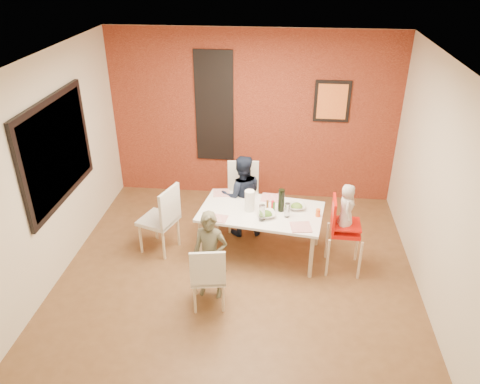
# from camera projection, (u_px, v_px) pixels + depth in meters

# --- Properties ---
(ground) EXTENTS (4.50, 4.50, 0.00)m
(ground) POSITION_uv_depth(u_px,v_px,m) (238.00, 275.00, 6.00)
(ground) COLOR brown
(ground) RESTS_ON ground
(ceiling) EXTENTS (4.50, 4.50, 0.02)m
(ceiling) POSITION_uv_depth(u_px,v_px,m) (237.00, 62.00, 4.72)
(ceiling) COLOR silver
(ceiling) RESTS_ON wall_back
(wall_back) EXTENTS (4.50, 0.02, 2.70)m
(wall_back) POSITION_uv_depth(u_px,v_px,m) (253.00, 117.00, 7.33)
(wall_back) COLOR beige
(wall_back) RESTS_ON ground
(wall_front) EXTENTS (4.50, 0.02, 2.70)m
(wall_front) POSITION_uv_depth(u_px,v_px,m) (204.00, 321.00, 3.39)
(wall_front) COLOR beige
(wall_front) RESTS_ON ground
(wall_left) EXTENTS (0.02, 4.50, 2.70)m
(wall_left) POSITION_uv_depth(u_px,v_px,m) (50.00, 172.00, 5.56)
(wall_left) COLOR beige
(wall_left) RESTS_ON ground
(wall_right) EXTENTS (0.02, 4.50, 2.70)m
(wall_right) POSITION_uv_depth(u_px,v_px,m) (440.00, 191.00, 5.16)
(wall_right) COLOR beige
(wall_right) RESTS_ON ground
(brick_accent_wall) EXTENTS (4.50, 0.02, 2.70)m
(brick_accent_wall) POSITION_uv_depth(u_px,v_px,m) (253.00, 117.00, 7.32)
(brick_accent_wall) COLOR maroon
(brick_accent_wall) RESTS_ON ground
(picture_window_frame) EXTENTS (0.05, 1.70, 1.30)m
(picture_window_frame) POSITION_uv_depth(u_px,v_px,m) (57.00, 151.00, 5.64)
(picture_window_frame) COLOR black
(picture_window_frame) RESTS_ON wall_left
(picture_window_pane) EXTENTS (0.02, 1.55, 1.15)m
(picture_window_pane) POSITION_uv_depth(u_px,v_px,m) (58.00, 151.00, 5.64)
(picture_window_pane) COLOR black
(picture_window_pane) RESTS_ON wall_left
(glassblock_strip) EXTENTS (0.55, 0.03, 1.70)m
(glassblock_strip) POSITION_uv_depth(u_px,v_px,m) (214.00, 107.00, 7.29)
(glassblock_strip) COLOR silver
(glassblock_strip) RESTS_ON wall_back
(glassblock_surround) EXTENTS (0.60, 0.03, 1.76)m
(glassblock_surround) POSITION_uv_depth(u_px,v_px,m) (214.00, 107.00, 7.28)
(glassblock_surround) COLOR black
(glassblock_surround) RESTS_ON wall_back
(art_print_frame) EXTENTS (0.54, 0.03, 0.64)m
(art_print_frame) POSITION_uv_depth(u_px,v_px,m) (332.00, 101.00, 7.05)
(art_print_frame) COLOR black
(art_print_frame) RESTS_ON wall_back
(art_print_canvas) EXTENTS (0.44, 0.01, 0.54)m
(art_print_canvas) POSITION_uv_depth(u_px,v_px,m) (332.00, 102.00, 7.03)
(art_print_canvas) COLOR orange
(art_print_canvas) RESTS_ON wall_back
(dining_table) EXTENTS (1.70, 1.10, 0.66)m
(dining_table) POSITION_uv_depth(u_px,v_px,m) (261.00, 214.00, 6.16)
(dining_table) COLOR white
(dining_table) RESTS_ON ground
(chair_near) EXTENTS (0.45, 0.45, 0.85)m
(chair_near) POSITION_uv_depth(u_px,v_px,m) (208.00, 275.00, 5.25)
(chair_near) COLOR beige
(chair_near) RESTS_ON ground
(chair_far) EXTENTS (0.48, 0.48, 0.98)m
(chair_far) POSITION_uv_depth(u_px,v_px,m) (243.00, 191.00, 6.85)
(chair_far) COLOR silver
(chair_far) RESTS_ON ground
(chair_left) EXTENTS (0.57, 0.57, 0.98)m
(chair_left) POSITION_uv_depth(u_px,v_px,m) (163.00, 216.00, 6.23)
(chair_left) COLOR silver
(chair_left) RESTS_ON ground
(high_chair) EXTENTS (0.44, 0.44, 1.02)m
(high_chair) POSITION_uv_depth(u_px,v_px,m) (342.00, 228.00, 5.86)
(high_chair) COLOR red
(high_chair) RESTS_ON ground
(child_near) EXTENTS (0.43, 0.30, 1.13)m
(child_near) POSITION_uv_depth(u_px,v_px,m) (210.00, 256.00, 5.42)
(child_near) COLOR brown
(child_near) RESTS_ON ground
(child_far) EXTENTS (0.67, 0.57, 1.21)m
(child_far) POSITION_uv_depth(u_px,v_px,m) (242.00, 196.00, 6.60)
(child_far) COLOR black
(child_far) RESTS_ON ground
(toddler) EXTENTS (0.21, 0.31, 0.62)m
(toddler) POSITION_uv_depth(u_px,v_px,m) (347.00, 208.00, 5.71)
(toddler) COLOR beige
(toddler) RESTS_ON high_chair
(plate_near_left) EXTENTS (0.22, 0.22, 0.01)m
(plate_near_left) POSITION_uv_depth(u_px,v_px,m) (219.00, 218.00, 5.95)
(plate_near_left) COLOR silver
(plate_near_left) RESTS_ON dining_table
(plate_far_mid) EXTENTS (0.25, 0.25, 0.01)m
(plate_far_mid) POSITION_uv_depth(u_px,v_px,m) (270.00, 198.00, 6.43)
(plate_far_mid) COLOR white
(plate_far_mid) RESTS_ON dining_table
(plate_near_right) EXTENTS (0.28, 0.28, 0.01)m
(plate_near_right) POSITION_uv_depth(u_px,v_px,m) (301.00, 227.00, 5.76)
(plate_near_right) COLOR white
(plate_near_right) RESTS_ON dining_table
(plate_far_left) EXTENTS (0.26, 0.26, 0.01)m
(plate_far_left) POSITION_uv_depth(u_px,v_px,m) (221.00, 193.00, 6.55)
(plate_far_left) COLOR white
(plate_far_left) RESTS_ON dining_table
(salad_bowl_a) EXTENTS (0.29, 0.29, 0.06)m
(salad_bowl_a) POSITION_uv_depth(u_px,v_px,m) (266.00, 214.00, 5.99)
(salad_bowl_a) COLOR white
(salad_bowl_a) RESTS_ON dining_table
(salad_bowl_b) EXTENTS (0.24, 0.24, 0.06)m
(salad_bowl_b) POSITION_uv_depth(u_px,v_px,m) (297.00, 207.00, 6.17)
(salad_bowl_b) COLOR silver
(salad_bowl_b) RESTS_ON dining_table
(wine_bottle) EXTENTS (0.08, 0.08, 0.31)m
(wine_bottle) POSITION_uv_depth(u_px,v_px,m) (281.00, 200.00, 6.05)
(wine_bottle) COLOR black
(wine_bottle) RESTS_ON dining_table
(wine_glass_a) EXTENTS (0.08, 0.08, 0.22)m
(wine_glass_a) POSITION_uv_depth(u_px,v_px,m) (262.00, 213.00, 5.86)
(wine_glass_a) COLOR white
(wine_glass_a) RESTS_ON dining_table
(wine_glass_b) EXTENTS (0.07, 0.07, 0.19)m
(wine_glass_b) POSITION_uv_depth(u_px,v_px,m) (287.00, 210.00, 5.95)
(wine_glass_b) COLOR white
(wine_glass_b) RESTS_ON dining_table
(paper_towel_roll) EXTENTS (0.13, 0.13, 0.29)m
(paper_towel_roll) POSITION_uv_depth(u_px,v_px,m) (250.00, 201.00, 6.07)
(paper_towel_roll) COLOR white
(paper_towel_roll) RESTS_ON dining_table
(condiment_red) EXTENTS (0.04, 0.04, 0.15)m
(condiment_red) POSITION_uv_depth(u_px,v_px,m) (273.00, 206.00, 6.09)
(condiment_red) COLOR red
(condiment_red) RESTS_ON dining_table
(condiment_green) EXTENTS (0.03, 0.03, 0.13)m
(condiment_green) POSITION_uv_depth(u_px,v_px,m) (274.00, 207.00, 6.09)
(condiment_green) COLOR #327527
(condiment_green) RESTS_ON dining_table
(condiment_brown) EXTENTS (0.03, 0.03, 0.12)m
(condiment_brown) POSITION_uv_depth(u_px,v_px,m) (267.00, 205.00, 6.15)
(condiment_brown) COLOR brown
(condiment_brown) RESTS_ON dining_table
(sippy_cup) EXTENTS (0.06, 0.06, 0.10)m
(sippy_cup) POSITION_uv_depth(u_px,v_px,m) (318.00, 213.00, 5.98)
(sippy_cup) COLOR orange
(sippy_cup) RESTS_ON dining_table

